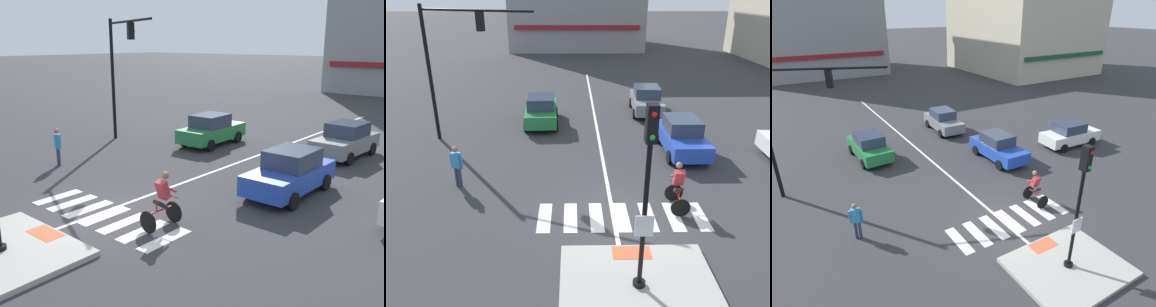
% 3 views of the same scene
% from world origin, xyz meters
% --- Properties ---
extents(ground_plane, '(300.00, 300.00, 0.00)m').
position_xyz_m(ground_plane, '(0.00, 0.00, 0.00)').
color(ground_plane, '#333335').
extents(traffic_island, '(4.02, 3.28, 0.15)m').
position_xyz_m(traffic_island, '(0.00, -3.44, 0.07)').
color(traffic_island, '#A3A099').
rests_on(traffic_island, ground).
extents(tactile_pad_front, '(1.10, 0.60, 0.01)m').
position_xyz_m(tactile_pad_front, '(0.00, -2.15, 0.15)').
color(tactile_pad_front, '#DB5B38').
rests_on(tactile_pad_front, traffic_island).
extents(signal_pole, '(0.44, 0.38, 4.73)m').
position_xyz_m(signal_pole, '(0.00, -3.44, 3.00)').
color(signal_pole, black).
rests_on(signal_pole, traffic_island).
extents(crosswalk_stripe_a, '(0.44, 1.80, 0.01)m').
position_xyz_m(crosswalk_stripe_a, '(-2.62, -0.05, 0.00)').
color(crosswalk_stripe_a, silver).
rests_on(crosswalk_stripe_a, ground).
extents(crosswalk_stripe_b, '(0.44, 1.80, 0.01)m').
position_xyz_m(crosswalk_stripe_b, '(-1.75, -0.05, 0.00)').
color(crosswalk_stripe_b, silver).
rests_on(crosswalk_stripe_b, ground).
extents(crosswalk_stripe_c, '(0.44, 1.80, 0.01)m').
position_xyz_m(crosswalk_stripe_c, '(-0.87, -0.05, 0.00)').
color(crosswalk_stripe_c, silver).
rests_on(crosswalk_stripe_c, ground).
extents(crosswalk_stripe_d, '(0.44, 1.80, 0.01)m').
position_xyz_m(crosswalk_stripe_d, '(0.00, -0.05, 0.00)').
color(crosswalk_stripe_d, silver).
rests_on(crosswalk_stripe_d, ground).
extents(crosswalk_stripe_e, '(0.44, 1.80, 0.01)m').
position_xyz_m(crosswalk_stripe_e, '(0.87, -0.05, 0.00)').
color(crosswalk_stripe_e, silver).
rests_on(crosswalk_stripe_e, ground).
extents(crosswalk_stripe_f, '(0.44, 1.80, 0.01)m').
position_xyz_m(crosswalk_stripe_f, '(1.75, -0.05, 0.00)').
color(crosswalk_stripe_f, silver).
rests_on(crosswalk_stripe_f, ground).
extents(crosswalk_stripe_g, '(0.44, 1.80, 0.01)m').
position_xyz_m(crosswalk_stripe_g, '(2.62, -0.05, 0.00)').
color(crosswalk_stripe_g, silver).
rests_on(crosswalk_stripe_g, ground).
extents(lane_centre_line, '(0.14, 28.00, 0.01)m').
position_xyz_m(lane_centre_line, '(-0.30, 10.00, 0.00)').
color(lane_centre_line, silver).
rests_on(lane_centre_line, ground).
extents(traffic_light_mast, '(5.46, 2.34, 6.53)m').
position_xyz_m(traffic_light_mast, '(-7.47, 7.07, 4.35)').
color(traffic_light_mast, black).
rests_on(traffic_light_mast, ground).
extents(car_blue_eastbound_mid, '(1.85, 4.10, 1.64)m').
position_xyz_m(car_blue_eastbound_mid, '(3.45, 5.55, 0.81)').
color(car_blue_eastbound_mid, '#2347B7').
rests_on(car_blue_eastbound_mid, ground).
extents(car_green_westbound_far, '(1.98, 4.17, 1.64)m').
position_xyz_m(car_green_westbound_far, '(-3.42, 9.81, 0.81)').
color(car_green_westbound_far, '#237A3D').
rests_on(car_green_westbound_far, ground).
extents(car_grey_eastbound_far, '(2.03, 4.19, 1.64)m').
position_xyz_m(car_grey_eastbound_far, '(2.97, 11.97, 0.81)').
color(car_grey_eastbound_far, slate).
rests_on(car_grey_eastbound_far, ground).
extents(cyclist, '(0.69, 1.11, 1.68)m').
position_xyz_m(cyclist, '(1.97, 0.54, 0.87)').
color(cyclist, black).
rests_on(cyclist, ground).
extents(pedestrian_at_curb_left, '(0.52, 0.33, 1.67)m').
position_xyz_m(pedestrian_at_curb_left, '(-6.09, 2.24, 0.98)').
color(pedestrian_at_curb_left, '#2D334C').
rests_on(pedestrian_at_curb_left, ground).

